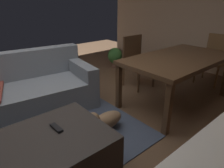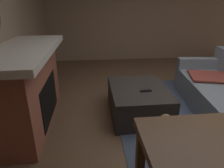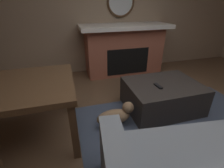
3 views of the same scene
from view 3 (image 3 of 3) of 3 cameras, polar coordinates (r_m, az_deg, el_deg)
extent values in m
plane|color=brown|center=(2.14, 17.14, -19.81)|extent=(8.74, 8.74, 0.00)
cube|color=#9E846B|center=(3.93, -2.19, 23.93)|extent=(7.69, 0.12, 2.64)
cube|color=#3D475B|center=(2.34, 24.81, -16.29)|extent=(2.60, 2.00, 0.01)
cube|color=#9E5642|center=(3.81, 4.03, 11.36)|extent=(1.68, 0.60, 1.01)
cube|color=black|center=(3.62, 5.34, 7.96)|extent=(0.92, 0.10, 0.56)
cube|color=white|center=(3.66, 4.59, 19.38)|extent=(1.92, 0.76, 0.08)
torus|color=#4C331E|center=(3.93, 3.06, 26.54)|extent=(0.62, 0.05, 0.62)
cylinder|color=silver|center=(3.93, 3.06, 26.54)|extent=(0.53, 0.01, 0.53)
cube|color=#2D2826|center=(2.63, 16.90, -4.04)|extent=(1.07, 0.82, 0.43)
cube|color=black|center=(2.41, 15.72, -0.66)|extent=(0.06, 0.16, 0.02)
cube|color=#513823|center=(1.75, -12.96, -16.00)|extent=(0.07, 0.07, 0.68)
cube|color=#513823|center=(2.46, -14.50, -2.63)|extent=(0.07, 0.07, 0.68)
ellipsoid|color=#8C6B4C|center=(2.20, 0.50, -11.44)|extent=(0.46, 0.22, 0.20)
sphere|color=#8C6B4C|center=(2.19, 5.61, -8.10)|extent=(0.15, 0.15, 0.15)
camera|label=1|loc=(3.71, 13.91, 26.21)|focal=31.49mm
camera|label=2|loc=(2.85, -47.10, 20.72)|focal=31.85mm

